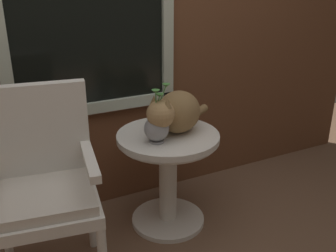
# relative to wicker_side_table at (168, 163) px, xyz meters

# --- Properties ---
(ground_plane) EXTENTS (6.00, 6.00, 0.00)m
(ground_plane) POSITION_rel_wicker_side_table_xyz_m (-0.14, -0.25, -0.42)
(ground_plane) COLOR brown
(back_wall) EXTENTS (4.00, 0.07, 2.60)m
(back_wall) POSITION_rel_wicker_side_table_xyz_m (-0.15, 0.42, 0.88)
(back_wall) COLOR brown
(back_wall) RESTS_ON ground_plane
(wicker_side_table) EXTENTS (0.60, 0.60, 0.60)m
(wicker_side_table) POSITION_rel_wicker_side_table_xyz_m (0.00, 0.00, 0.00)
(wicker_side_table) COLOR silver
(wicker_side_table) RESTS_ON ground_plane
(wicker_chair) EXTENTS (0.56, 0.54, 0.99)m
(wicker_chair) POSITION_rel_wicker_side_table_xyz_m (-0.73, -0.12, 0.13)
(wicker_chair) COLOR silver
(wicker_chair) RESTS_ON ground_plane
(cat) EXTENTS (0.53, 0.36, 0.26)m
(cat) POSITION_rel_wicker_side_table_xyz_m (0.05, -0.00, 0.31)
(cat) COLOR olive
(cat) RESTS_ON wicker_side_table
(pewter_vase_with_ivy) EXTENTS (0.15, 0.14, 0.32)m
(pewter_vase_with_ivy) POSITION_rel_wicker_side_table_xyz_m (-0.11, -0.07, 0.28)
(pewter_vase_with_ivy) COLOR #99999E
(pewter_vase_with_ivy) RESTS_ON wicker_side_table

